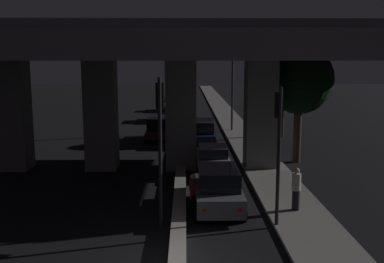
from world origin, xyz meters
TOP-DOWN VIEW (x-y plane):
  - median_divider at (0.00, 35.00)m, footprint 0.55×126.00m
  - sidewalk_right at (4.89, 28.00)m, footprint 2.55×126.00m
  - elevated_overpass at (-0.34, 12.88)m, footprint 24.43×12.19m
  - traffic_light_left_of_median at (-0.67, 3.56)m, footprint 0.30×0.49m
  - traffic_light_right_of_median at (3.71, 3.57)m, footprint 0.30×0.49m
  - street_lamp at (4.09, 26.34)m, footprint 2.14×0.32m
  - car_grey_lead at (1.62, 5.51)m, footprint 2.06×4.24m
  - car_silver_second at (1.77, 11.86)m, footprint 1.94×4.37m
  - car_dark_blue_third at (1.61, 20.32)m, footprint 2.03×4.48m
  - car_dark_red_lead_oncoming at (-1.86, 22.08)m, footprint 2.08×4.03m
  - car_black_second_oncoming at (-1.60, 33.10)m, footprint 2.04×4.44m
  - car_white_third_oncoming at (-1.62, 42.11)m, footprint 2.05×4.03m
  - motorcycle_red_filtering_near at (0.57, 6.14)m, footprint 0.32×1.89m
  - pedestrian_on_sidewalk at (4.83, 5.10)m, footprint 0.37×0.37m
  - roadside_tree_kerbside_near at (7.13, 14.36)m, footprint 4.13×4.13m
  - roadside_tree_kerbside_mid at (8.14, 23.36)m, footprint 3.77×3.77m

SIDE VIEW (x-z plane):
  - sidewalk_right at x=4.89m, z-range 0.00..0.12m
  - median_divider at x=0.00m, z-range 0.00..0.41m
  - motorcycle_red_filtering_near at x=0.57m, z-range -0.10..1.30m
  - car_silver_second at x=1.77m, z-range 0.02..1.55m
  - car_white_third_oncoming at x=-1.62m, z-range 0.01..1.60m
  - car_black_second_oncoming at x=-1.60m, z-range 0.04..1.70m
  - car_grey_lead at x=1.62m, z-range 0.02..1.84m
  - car_dark_blue_third at x=1.61m, z-range 0.06..1.87m
  - car_dark_red_lead_oncoming at x=-1.86m, z-range 0.05..1.90m
  - pedestrian_on_sidewalk at x=4.83m, z-range 0.13..1.92m
  - traffic_light_right_of_median at x=3.71m, z-range 0.96..6.30m
  - traffic_light_left_of_median at x=-0.67m, z-range 1.01..6.69m
  - roadside_tree_kerbside_near at x=7.13m, z-range 1.47..8.62m
  - street_lamp at x=4.09m, z-range 0.73..9.39m
  - roadside_tree_kerbside_mid at x=8.14m, z-range 1.70..8.92m
  - elevated_overpass at x=-0.34m, z-range 2.15..10.71m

